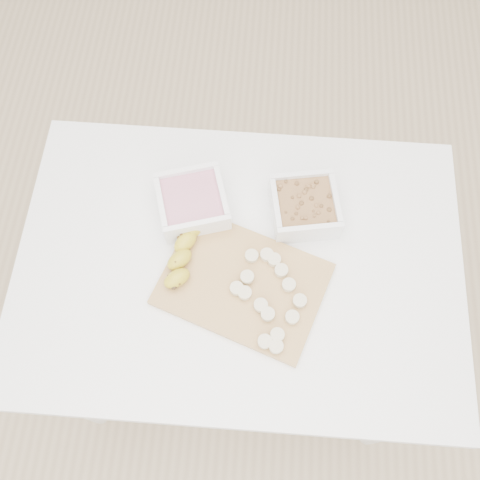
# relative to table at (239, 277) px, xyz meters

# --- Properties ---
(ground) EXTENTS (3.50, 3.50, 0.00)m
(ground) POSITION_rel_table_xyz_m (0.00, 0.00, -0.65)
(ground) COLOR #C6AD89
(ground) RESTS_ON ground
(table) EXTENTS (1.00, 0.70, 0.75)m
(table) POSITION_rel_table_xyz_m (0.00, 0.00, 0.00)
(table) COLOR white
(table) RESTS_ON ground
(bowl_yogurt) EXTENTS (0.19, 0.19, 0.07)m
(bowl_yogurt) POSITION_rel_table_xyz_m (-0.12, 0.13, 0.13)
(bowl_yogurt) COLOR white
(bowl_yogurt) RESTS_ON table
(bowl_granola) EXTENTS (0.17, 0.17, 0.07)m
(bowl_granola) POSITION_rel_table_xyz_m (0.14, 0.13, 0.13)
(bowl_granola) COLOR white
(bowl_granola) RESTS_ON table
(cutting_board) EXTENTS (0.40, 0.34, 0.01)m
(cutting_board) POSITION_rel_table_xyz_m (0.01, -0.05, 0.10)
(cutting_board) COLOR tan
(cutting_board) RESTS_ON table
(banana) EXTENTS (0.16, 0.21, 0.04)m
(banana) POSITION_rel_table_xyz_m (-0.11, 0.02, 0.13)
(banana) COLOR gold
(banana) RESTS_ON cutting_board
(banana_slices) EXTENTS (0.17, 0.23, 0.02)m
(banana_slices) POSITION_rel_table_xyz_m (0.07, -0.08, 0.12)
(banana_slices) COLOR beige
(banana_slices) RESTS_ON cutting_board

